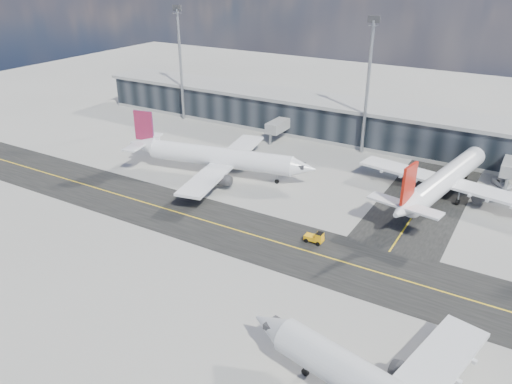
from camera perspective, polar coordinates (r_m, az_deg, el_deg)
ground at (r=74.37m, az=-0.75°, el=-6.61°), size 300.00×300.00×0.00m
taxiway_lanes at (r=80.99m, az=5.60°, el=-3.89°), size 180.00×63.00×0.03m
terminal_concourse at (r=119.01m, az=13.29°, el=7.32°), size 152.00×19.80×8.80m
floodlight_masts at (r=109.69m, az=12.69°, el=12.14°), size 102.50×0.70×28.90m
airliner_af at (r=98.29m, az=-4.44°, el=4.00°), size 39.04×33.49×11.61m
airliner_redtail at (r=93.88m, az=20.79°, el=1.30°), size 33.27×38.83×11.52m
baggage_tug at (r=76.16m, az=6.83°, el=-5.19°), size 2.90×1.51×1.81m
service_van at (r=105.24m, az=26.32°, el=0.94°), size 4.48×5.08×1.30m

